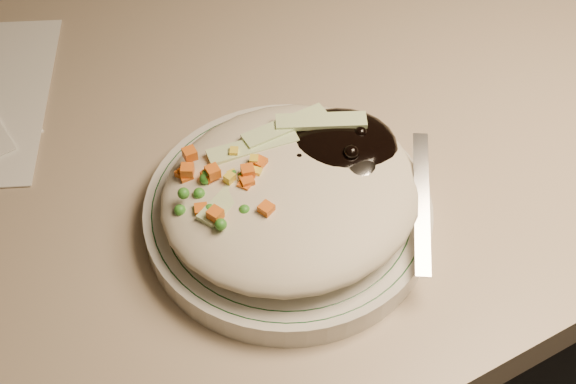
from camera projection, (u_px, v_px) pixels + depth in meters
desk at (262, 201)px, 0.89m from camera, size 1.40×0.70×0.74m
plate at (288, 214)px, 0.61m from camera, size 0.22×0.22×0.02m
plate_rim at (288, 206)px, 0.60m from camera, size 0.21×0.21×0.00m
meal at (294, 186)px, 0.58m from camera, size 0.21×0.19×0.05m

